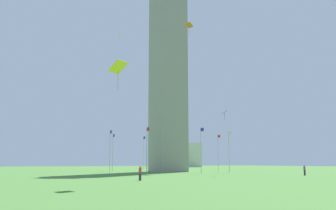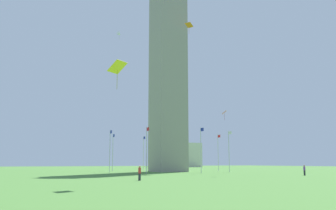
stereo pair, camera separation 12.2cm
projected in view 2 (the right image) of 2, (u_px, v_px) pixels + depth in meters
ground_plane at (168, 172)px, 82.42m from camera, size 260.00×260.00×0.00m
obelisk_monument at (168, 39)px, 87.12m from camera, size 6.76×6.76×61.45m
flagpole_n at (201, 148)px, 71.15m from camera, size 1.12×0.14×8.76m
flagpole_ne at (229, 149)px, 79.07m from camera, size 1.12×0.14×8.76m
flagpole_e at (218, 151)px, 89.34m from camera, size 1.12×0.14×8.76m
flagpole_se at (184, 152)px, 95.96m from camera, size 1.12×0.14×8.76m
flagpole_s at (143, 152)px, 95.04m from camera, size 1.12×0.14×8.76m
flagpole_sw at (113, 151)px, 87.13m from camera, size 1.12×0.14×8.76m
flagpole_w at (110, 149)px, 76.85m from camera, size 1.12×0.14×8.76m
flagpole_nw at (147, 148)px, 70.24m from camera, size 1.12×0.14×8.76m
person_purple_shirt at (304, 170)px, 59.21m from camera, size 0.32×0.32×1.65m
person_red_shirt at (140, 173)px, 42.54m from camera, size 0.32×0.32×1.71m
kite_yellow_diamond at (117, 68)px, 33.97m from camera, size 1.80×1.91×2.57m
kite_orange_diamond at (189, 25)px, 82.02m from camera, size 1.85×1.74×2.46m
kite_pink_diamond at (224, 113)px, 59.79m from camera, size 1.17×1.16×1.56m
kite_white_delta at (119, 34)px, 76.62m from camera, size 1.13×1.19×1.63m
distant_building at (174, 155)px, 173.06m from camera, size 25.58×14.71×10.66m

